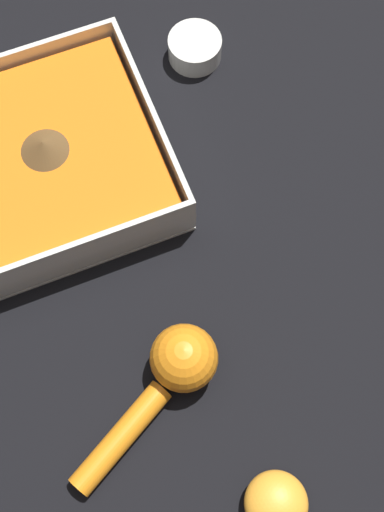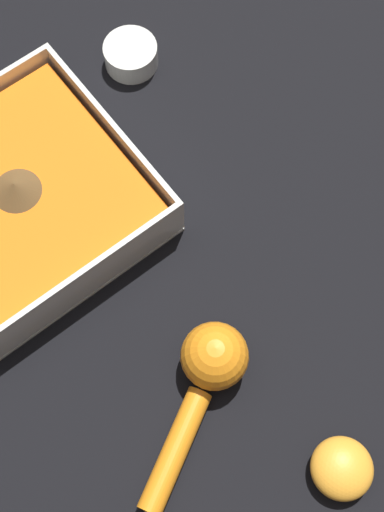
# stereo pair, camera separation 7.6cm
# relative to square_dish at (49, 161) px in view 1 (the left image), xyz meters

# --- Properties ---
(ground_plane) EXTENTS (4.00, 4.00, 0.00)m
(ground_plane) POSITION_rel_square_dish_xyz_m (0.02, -0.03, -0.03)
(ground_plane) COLOR black
(square_dish) EXTENTS (0.26, 0.26, 0.07)m
(square_dish) POSITION_rel_square_dish_xyz_m (0.00, 0.00, 0.00)
(square_dish) COLOR silver
(square_dish) RESTS_ON ground_plane
(spice_bowl) EXTENTS (0.07, 0.07, 0.03)m
(spice_bowl) POSITION_rel_square_dish_xyz_m (0.09, -0.22, -0.01)
(spice_bowl) COLOR silver
(spice_bowl) RESTS_ON ground_plane
(lemon_squeezer) EXTENTS (0.12, 0.18, 0.07)m
(lemon_squeezer) POSITION_rel_square_dish_xyz_m (-0.28, -0.04, 0.00)
(lemon_squeezer) COLOR orange
(lemon_squeezer) RESTS_ON ground_plane
(lemon_half) EXTENTS (0.06, 0.06, 0.03)m
(lemon_half) POSITION_rel_square_dish_xyz_m (-0.43, -0.09, -0.01)
(lemon_half) COLOR orange
(lemon_half) RESTS_ON ground_plane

